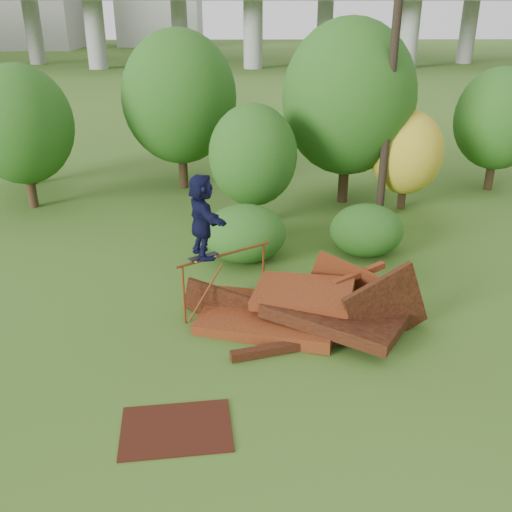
{
  "coord_description": "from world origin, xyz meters",
  "views": [
    {
      "loc": [
        -1.04,
        -10.01,
        6.92
      ],
      "look_at": [
        -0.8,
        2.0,
        1.6
      ],
      "focal_mm": 40.0,
      "sensor_mm": 36.0,
      "label": 1
    }
  ],
  "objects_px": {
    "flat_plate": "(176,429)",
    "utility_pole": "(392,73)",
    "skater": "(202,216)",
    "scrap_pile": "(306,311)"
  },
  "relations": [
    {
      "from": "flat_plate",
      "to": "utility_pole",
      "type": "bearing_deg",
      "value": 61.29
    },
    {
      "from": "skater",
      "to": "flat_plate",
      "type": "relative_size",
      "value": 1.0
    },
    {
      "from": "flat_plate",
      "to": "utility_pole",
      "type": "xyz_separation_m",
      "value": [
        5.99,
        10.93,
        4.88
      ]
    },
    {
      "from": "skater",
      "to": "utility_pole",
      "type": "xyz_separation_m",
      "value": [
        5.7,
        6.92,
        2.32
      ]
    },
    {
      "from": "flat_plate",
      "to": "utility_pole",
      "type": "relative_size",
      "value": 0.2
    },
    {
      "from": "scrap_pile",
      "to": "flat_plate",
      "type": "height_order",
      "value": "scrap_pile"
    },
    {
      "from": "skater",
      "to": "flat_plate",
      "type": "bearing_deg",
      "value": 154.13
    },
    {
      "from": "skater",
      "to": "utility_pole",
      "type": "distance_m",
      "value": 9.26
    },
    {
      "from": "skater",
      "to": "utility_pole",
      "type": "relative_size",
      "value": 0.2
    },
    {
      "from": "skater",
      "to": "flat_plate",
      "type": "xyz_separation_m",
      "value": [
        -0.28,
        -4.02,
        -2.56
      ]
    }
  ]
}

